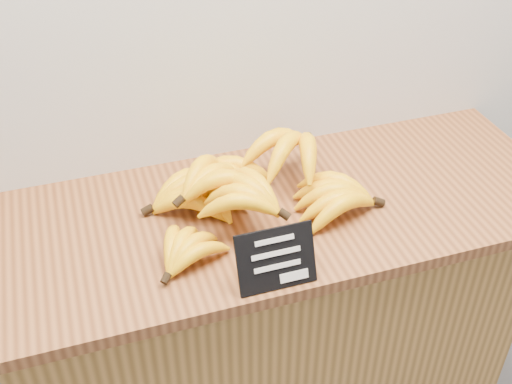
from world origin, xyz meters
name	(u,v)px	position (x,y,z in m)	size (l,w,h in m)	color
counter	(250,349)	(0.00, 2.75, 0.45)	(1.27, 0.50, 0.90)	#AA7836
counter_top	(249,216)	(0.00, 2.75, 0.92)	(1.51, 0.54, 0.03)	brown
chalkboard_sign	(276,259)	(-0.02, 2.52, 0.99)	(0.16, 0.01, 0.13)	black
banana_pile	(247,186)	(0.00, 2.77, 0.99)	(0.56, 0.40, 0.13)	yellow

